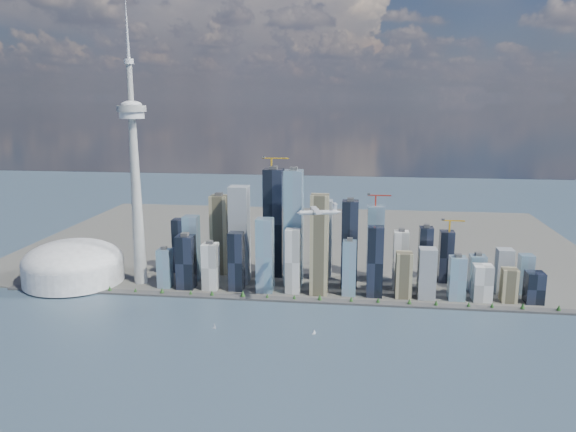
# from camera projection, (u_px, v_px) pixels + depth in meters

# --- Properties ---
(ground) EXTENTS (4000.00, 4000.00, 0.00)m
(ground) POSITION_uv_depth(u_px,v_px,m) (258.00, 360.00, 817.69)
(ground) COLOR #2F4353
(ground) RESTS_ON ground
(seawall) EXTENTS (1100.00, 22.00, 4.00)m
(seawall) POSITION_uv_depth(u_px,v_px,m) (281.00, 299.00, 1060.01)
(seawall) COLOR #383838
(seawall) RESTS_ON ground
(land) EXTENTS (1400.00, 900.00, 3.00)m
(land) POSITION_uv_depth(u_px,v_px,m) (304.00, 241.00, 1497.02)
(land) COLOR #4C4C47
(land) RESTS_ON ground
(shoreline_trees) EXTENTS (960.53, 7.20, 8.80)m
(shoreline_trees) POSITION_uv_depth(u_px,v_px,m) (281.00, 296.00, 1058.61)
(shoreline_trees) COLOR #3F2D1E
(shoreline_trees) RESTS_ON seawall
(skyscraper_cluster) EXTENTS (736.00, 142.00, 254.73)m
(skyscraper_cluster) POSITION_uv_depth(u_px,v_px,m) (317.00, 249.00, 1121.16)
(skyscraper_cluster) COLOR black
(skyscraper_cluster) RESTS_ON land
(needle_tower) EXTENTS (56.00, 56.00, 550.50)m
(needle_tower) POSITION_uv_depth(u_px,v_px,m) (135.00, 170.00, 1107.05)
(needle_tower) COLOR #969692
(needle_tower) RESTS_ON land
(dome_stadium) EXTENTS (200.00, 200.00, 86.00)m
(dome_stadium) POSITION_uv_depth(u_px,v_px,m) (73.00, 264.00, 1154.90)
(dome_stadium) COLOR #B9B9B9
(dome_stadium) RESTS_ON land
(airplane) EXTENTS (75.60, 67.34, 18.60)m
(airplane) POSITION_uv_depth(u_px,v_px,m) (318.00, 212.00, 943.74)
(airplane) COLOR silver
(airplane) RESTS_ON ground
(sailboat_west) EXTENTS (6.49, 3.07, 9.00)m
(sailboat_west) POSITION_uv_depth(u_px,v_px,m) (215.00, 327.00, 930.09)
(sailboat_west) COLOR silver
(sailboat_west) RESTS_ON ground
(sailboat_east) EXTENTS (6.06, 3.77, 8.69)m
(sailboat_east) POSITION_uv_depth(u_px,v_px,m) (314.00, 332.00, 908.55)
(sailboat_east) COLOR silver
(sailboat_east) RESTS_ON ground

